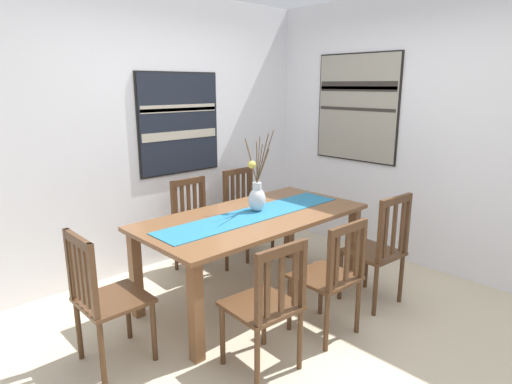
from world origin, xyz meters
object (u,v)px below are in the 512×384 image
at_px(chair_4, 197,223).
at_px(chair_5, 331,276).
at_px(chair_3, 104,296).
at_px(painting_on_side_wall, 357,108).
at_px(chair_2, 378,249).
at_px(chair_1, 267,305).
at_px(centerpiece_vase, 257,195).
at_px(dining_table, 254,226).
at_px(painting_on_back_wall, 179,123).
at_px(chair_0, 246,210).

relative_size(chair_4, chair_5, 1.02).
relative_size(chair_3, painting_on_side_wall, 0.81).
height_order(chair_4, chair_5, chair_4).
xyz_separation_m(chair_4, chair_5, (0.01, -1.64, -0.02)).
xyz_separation_m(chair_2, chair_4, (-0.68, 1.63, -0.01)).
bearing_deg(chair_2, chair_1, 179.99).
relative_size(chair_1, chair_4, 0.99).
distance_m(chair_1, chair_3, 1.06).
bearing_deg(chair_5, centerpiece_vase, 84.35).
relative_size(dining_table, chair_2, 2.02).
bearing_deg(chair_2, chair_3, 159.04).
bearing_deg(painting_on_back_wall, chair_2, -74.33).
distance_m(chair_1, chair_2, 1.31).
distance_m(centerpiece_vase, painting_on_side_wall, 1.76).
xyz_separation_m(dining_table, chair_4, (-0.00, 0.83, -0.17)).
relative_size(chair_5, painting_on_back_wall, 0.87).
relative_size(chair_0, chair_5, 1.04).
height_order(centerpiece_vase, chair_2, centerpiece_vase).
xyz_separation_m(chair_2, painting_on_side_wall, (1.04, 0.98, 1.09)).
height_order(centerpiece_vase, chair_0, centerpiece_vase).
bearing_deg(chair_3, centerpiece_vase, 3.08).
bearing_deg(chair_4, chair_2, -67.33).
height_order(dining_table, painting_on_back_wall, painting_on_back_wall).
bearing_deg(chair_0, chair_1, -128.35).
bearing_deg(chair_1, chair_2, -0.01).
bearing_deg(chair_1, chair_3, 132.66).
distance_m(dining_table, chair_2, 1.06).
bearing_deg(chair_1, centerpiece_vase, 49.68).
xyz_separation_m(dining_table, painting_on_back_wall, (0.11, 1.23, 0.78)).
xyz_separation_m(chair_5, painting_on_back_wall, (0.10, 2.05, 0.96)).
bearing_deg(chair_3, dining_table, 0.94).
bearing_deg(painting_on_back_wall, painting_on_side_wall, -33.25).
xyz_separation_m(centerpiece_vase, chair_4, (-0.09, 0.77, -0.41)).
relative_size(chair_0, painting_on_back_wall, 0.91).
relative_size(centerpiece_vase, painting_on_side_wall, 0.61).
relative_size(dining_table, chair_1, 2.17).
bearing_deg(dining_table, chair_5, -89.78).
distance_m(dining_table, chair_4, 0.84).
xyz_separation_m(chair_3, chair_5, (1.35, -0.79, -0.02)).
distance_m(chair_3, chair_4, 1.59).
xyz_separation_m(chair_0, chair_3, (-1.99, -0.84, 0.00)).
height_order(chair_0, chair_3, chair_3).
bearing_deg(chair_0, centerpiece_vase, -126.01).
bearing_deg(chair_5, chair_3, 149.62).
relative_size(centerpiece_vase, painting_on_back_wall, 0.68).
xyz_separation_m(centerpiece_vase, chair_0, (0.55, 0.76, -0.41)).
xyz_separation_m(centerpiece_vase, chair_2, (0.59, -0.85, -0.41)).
bearing_deg(chair_5, chair_1, 178.47).
distance_m(dining_table, painting_on_back_wall, 1.46).
relative_size(chair_4, painting_on_back_wall, 0.89).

